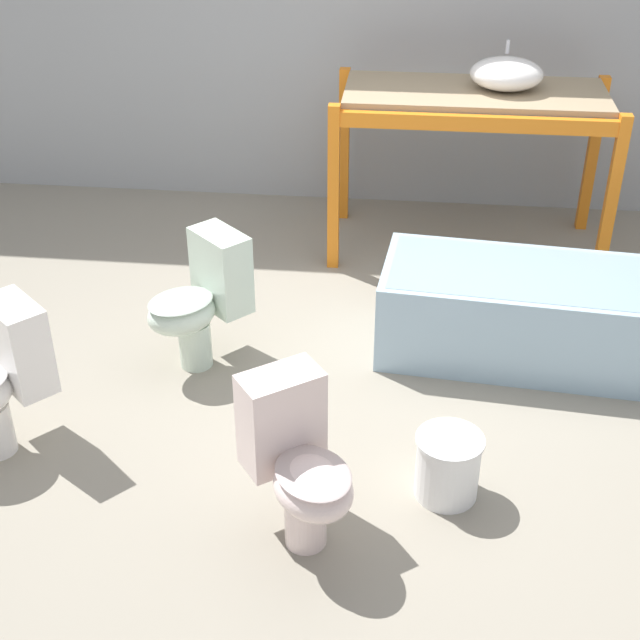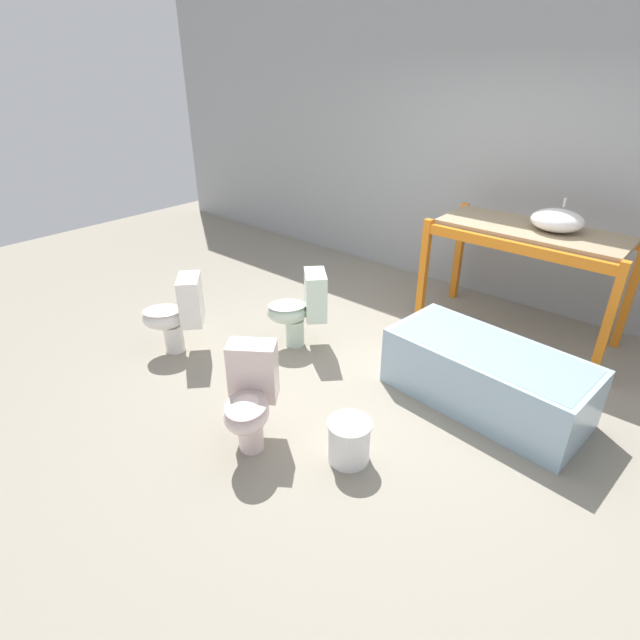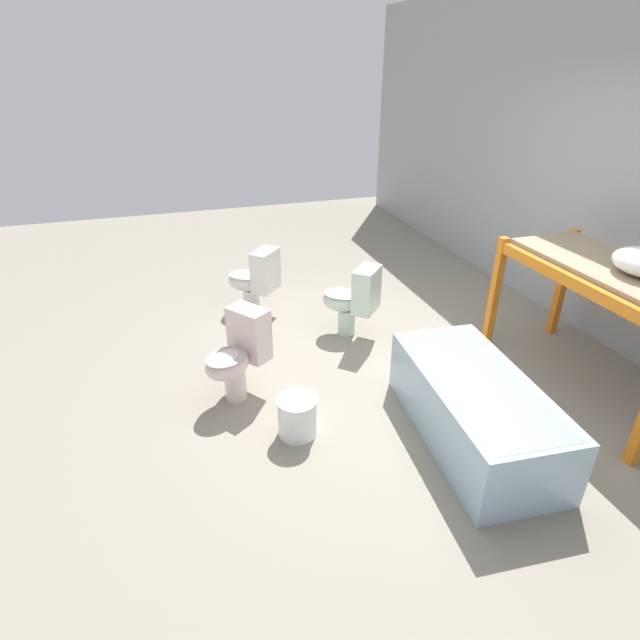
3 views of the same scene
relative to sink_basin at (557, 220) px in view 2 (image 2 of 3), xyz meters
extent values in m
plane|color=gray|center=(-0.72, -1.52, -1.16)|extent=(12.00, 12.00, 0.00)
cube|color=#9EA0A3|center=(-0.72, 0.70, 0.44)|extent=(10.80, 0.08, 3.20)
cube|color=orange|center=(-1.01, -0.41, -0.63)|extent=(0.07, 0.07, 1.06)
cube|color=orange|center=(0.66, -0.41, -0.63)|extent=(0.07, 0.07, 1.06)
cube|color=orange|center=(-1.01, 0.34, -0.63)|extent=(0.07, 0.07, 1.06)
cube|color=orange|center=(0.66, 0.34, -0.63)|extent=(0.07, 0.07, 1.06)
cube|color=orange|center=(-0.18, -0.41, -0.18)|extent=(1.67, 0.06, 0.09)
cube|color=orange|center=(-0.18, 0.34, -0.18)|extent=(1.67, 0.06, 0.09)
cube|color=#998466|center=(-0.18, -0.04, -0.11)|extent=(1.60, 0.68, 0.04)
ellipsoid|color=white|center=(0.00, 0.00, 0.00)|extent=(0.44, 0.40, 0.19)
cylinder|color=silver|center=(0.00, 0.11, 0.13)|extent=(0.02, 0.02, 0.08)
cube|color=#99B7CC|center=(0.09, -1.31, -0.91)|extent=(1.56, 0.82, 0.49)
cube|color=#829CAD|center=(0.09, -1.31, -0.77)|extent=(1.47, 0.73, 0.21)
cylinder|color=silver|center=(-1.63, -1.61, -1.03)|extent=(0.17, 0.17, 0.26)
ellipsoid|color=silver|center=(-1.68, -1.66, -0.81)|extent=(0.47, 0.47, 0.20)
ellipsoid|color=#A3B3A3|center=(-1.68, -1.66, -0.74)|extent=(0.45, 0.45, 0.03)
cube|color=silver|center=(-1.50, -1.47, -0.65)|extent=(0.36, 0.36, 0.43)
cylinder|color=white|center=(-2.40, -2.42, -1.03)|extent=(0.17, 0.17, 0.26)
ellipsoid|color=white|center=(-2.44, -2.46, -0.81)|extent=(0.47, 0.47, 0.20)
ellipsoid|color=beige|center=(-2.44, -2.46, -0.74)|extent=(0.45, 0.45, 0.03)
cube|color=white|center=(-2.27, -2.27, -0.65)|extent=(0.36, 0.36, 0.43)
cylinder|color=silver|center=(-0.89, -2.84, -1.03)|extent=(0.17, 0.17, 0.26)
ellipsoid|color=silver|center=(-0.85, -2.89, -0.81)|extent=(0.46, 0.47, 0.20)
ellipsoid|color=#BBA7A3|center=(-0.85, -2.89, -0.74)|extent=(0.43, 0.45, 0.03)
cube|color=silver|center=(-1.01, -2.68, -0.65)|extent=(0.37, 0.34, 0.43)
cylinder|color=white|center=(-0.31, -2.48, -1.00)|extent=(0.28, 0.28, 0.31)
cylinder|color=white|center=(-0.31, -2.48, -0.86)|extent=(0.30, 0.30, 0.02)
camera|label=1|loc=(-0.55, -5.48, 1.56)|focal=50.00mm
camera|label=2|loc=(1.21, -4.54, 1.25)|focal=28.00mm
camera|label=3|loc=(2.45, -3.20, 1.27)|focal=28.00mm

